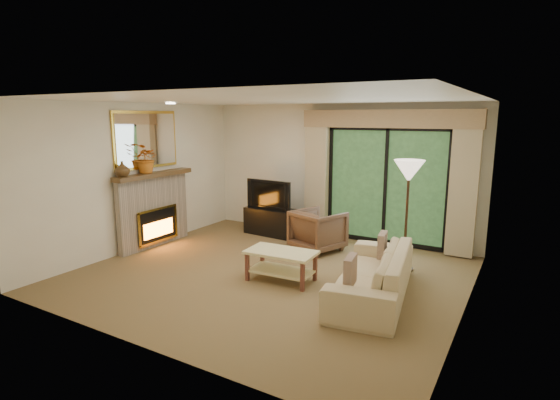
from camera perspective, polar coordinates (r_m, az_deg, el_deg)
The scene contains 22 objects.
floor at distance 6.76m, azimuth -1.30°, elevation -9.62°, with size 5.50×5.50×0.00m, color brown.
ceiling at distance 6.33m, azimuth -1.41°, elevation 12.99°, with size 5.50×5.50×0.00m, color white.
wall_back at distance 8.62m, azimuth 7.42°, elevation 3.71°, with size 5.00×5.00×0.00m, color #F1E3CA.
wall_front at distance 4.53m, azimuth -18.22°, elevation -3.34°, with size 5.00×5.00×0.00m, color #F1E3CA.
wall_left at distance 8.19m, azimuth -17.98°, elevation 2.88°, with size 5.00×5.00×0.00m, color #F1E3CA.
wall_right at distance 5.52m, azimuth 23.74°, elevation -1.22°, with size 5.00×5.00×0.00m, color #F1E3CA.
fireplace at distance 8.34m, azimuth -16.16°, elevation -1.17°, with size 0.24×1.70×1.37m, color gray, non-canonical shape.
mirror at distance 8.24m, azimuth -17.04°, elevation 7.53°, with size 0.07×1.45×1.02m, color gold, non-canonical shape.
sliding_door at distance 8.27m, azimuth 13.64°, elevation 1.78°, with size 2.26×0.10×2.16m, color black, non-canonical shape.
curtain_left at distance 8.63m, azimuth 4.85°, elevation 3.10°, with size 0.45×0.18×2.35m, color tan.
curtain_right at distance 7.87m, azimuth 22.87°, elevation 1.51°, with size 0.45×0.18×2.35m, color tan.
cornice at distance 8.08m, azimuth 13.85°, elevation 10.26°, with size 3.20×0.24×0.32m, color #9F7E58.
media_console at distance 8.85m, azimuth -1.12°, elevation -2.81°, with size 1.07×0.48×0.54m, color black.
tv at distance 8.74m, azimuth -1.13°, elevation 0.78°, with size 1.02×0.13×0.59m, color black.
armchair at distance 7.82m, azimuth 4.97°, elevation -3.96°, with size 0.78×0.81×0.73m, color brown.
sofa at distance 6.01m, azimuth 11.98°, elevation -9.31°, with size 2.19×0.85×0.64m, color tan.
pillow_near at distance 5.39m, azimuth 9.17°, elevation -9.13°, with size 0.10×0.36×0.36m, color brown.
pillow_far at distance 6.53m, azimuth 13.22°, elevation -5.72°, with size 0.09×0.35×0.35m, color brown.
coffee_table at distance 6.43m, azimuth 0.16°, elevation -8.59°, with size 1.00×0.55×0.45m, color beige, non-canonical shape.
floor_lamp at distance 6.98m, azimuth 16.20°, elevation -2.01°, with size 0.46×0.46×1.72m, color beige, non-canonical shape.
vase at distance 7.76m, azimuth -19.91°, elevation 3.83°, with size 0.25×0.25×0.26m, color #4B341A.
branches at distance 8.10m, azimuth -17.06°, elevation 5.23°, with size 0.47×0.41×0.53m, color orange.
Camera 1 is at (3.33, -5.38, 2.38)m, focal length 28.00 mm.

